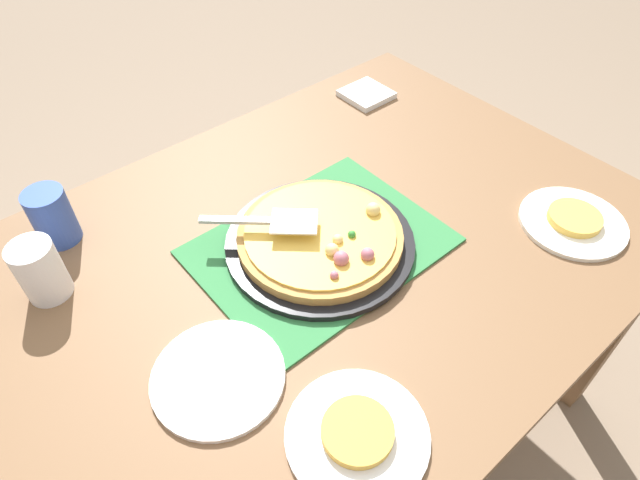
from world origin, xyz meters
name	(u,v)px	position (x,y,z in m)	size (l,w,h in m)	color
ground_plane	(320,416)	(0.00, 0.00, 0.00)	(8.00, 8.00, 0.00)	#84705B
dining_table	(320,281)	(0.00, 0.00, 0.64)	(1.40, 1.00, 0.75)	brown
placemat	(320,246)	(0.00, 0.00, 0.75)	(0.48, 0.36, 0.01)	#2D753D
pizza_pan	(320,242)	(0.00, 0.00, 0.76)	(0.38, 0.38, 0.01)	black
pizza	(321,236)	(0.00, 0.00, 0.78)	(0.33, 0.33, 0.05)	#B78442
plate_near_left	(357,435)	(0.21, 0.34, 0.76)	(0.22, 0.22, 0.01)	white
plate_far_right	(573,222)	(-0.45, 0.29, 0.76)	(0.22, 0.22, 0.01)	white
plate_side	(218,377)	(0.32, 0.12, 0.76)	(0.22, 0.22, 0.01)	white
served_slice_left	(357,431)	(0.21, 0.34, 0.77)	(0.11, 0.11, 0.02)	gold
served_slice_right	(575,218)	(-0.45, 0.29, 0.77)	(0.11, 0.11, 0.02)	#EAB747
cup_far	(52,217)	(0.39, -0.36, 0.81)	(0.08, 0.08, 0.12)	#3351AD
cup_corner	(40,271)	(0.46, -0.24, 0.81)	(0.08, 0.08, 0.12)	white
pizza_server	(270,221)	(0.07, -0.07, 0.82)	(0.20, 0.19, 0.01)	silver
napkin_stack	(366,94)	(-0.47, -0.36, 0.76)	(0.12, 0.12, 0.02)	white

